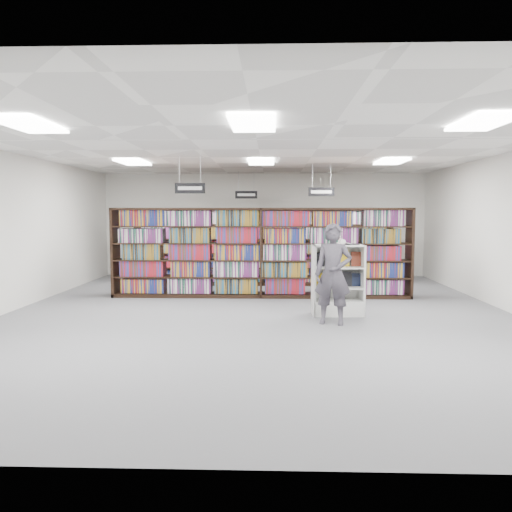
{
  "coord_description": "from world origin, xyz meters",
  "views": [
    {
      "loc": [
        0.26,
        -9.7,
        1.99
      ],
      "look_at": [
        -0.07,
        0.5,
        1.1
      ],
      "focal_mm": 35.0,
      "sensor_mm": 36.0,
      "label": 1
    }
  ],
  "objects_px": {
    "endcap_display": "(337,291)",
    "shopper": "(333,274)",
    "bookshelf_row_near": "(261,253)",
    "open_book": "(342,243)"
  },
  "relations": [
    {
      "from": "bookshelf_row_near",
      "to": "endcap_display",
      "type": "relative_size",
      "value": 5.09
    },
    {
      "from": "endcap_display",
      "to": "shopper",
      "type": "relative_size",
      "value": 0.76
    },
    {
      "from": "bookshelf_row_near",
      "to": "open_book",
      "type": "bearing_deg",
      "value": -51.2
    },
    {
      "from": "endcap_display",
      "to": "bookshelf_row_near",
      "type": "bearing_deg",
      "value": 124.67
    },
    {
      "from": "endcap_display",
      "to": "open_book",
      "type": "xyz_separation_m",
      "value": [
        0.09,
        0.01,
        0.94
      ]
    },
    {
      "from": "bookshelf_row_near",
      "to": "open_book",
      "type": "distance_m",
      "value": 2.61
    },
    {
      "from": "bookshelf_row_near",
      "to": "endcap_display",
      "type": "bearing_deg",
      "value": -52.79
    },
    {
      "from": "endcap_display",
      "to": "shopper",
      "type": "height_order",
      "value": "shopper"
    },
    {
      "from": "bookshelf_row_near",
      "to": "shopper",
      "type": "distance_m",
      "value": 3.17
    },
    {
      "from": "shopper",
      "to": "endcap_display",
      "type": "bearing_deg",
      "value": 92.13
    }
  ]
}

